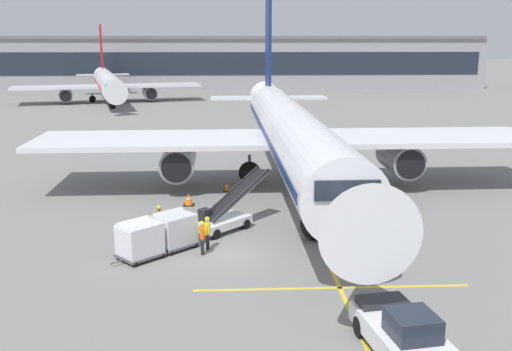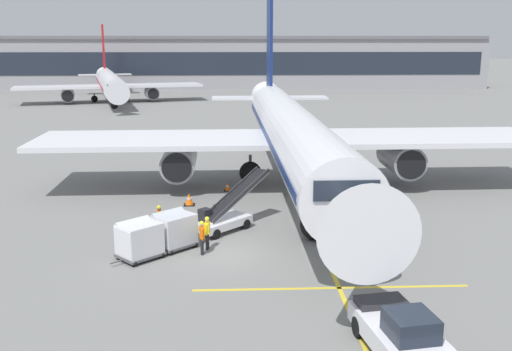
{
  "view_description": "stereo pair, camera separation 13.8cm",
  "coord_description": "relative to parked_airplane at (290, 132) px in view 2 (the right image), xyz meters",
  "views": [
    {
      "loc": [
        0.24,
        -27.59,
        10.48
      ],
      "look_at": [
        1.68,
        3.08,
        3.31
      ],
      "focal_mm": 40.89,
      "sensor_mm": 36.0,
      "label": 1
    },
    {
      "loc": [
        0.38,
        -27.59,
        10.48
      ],
      "look_at": [
        1.68,
        3.08,
        3.31
      ],
      "focal_mm": 40.89,
      "sensor_mm": 36.0,
      "label": 2
    }
  ],
  "objects": [
    {
      "name": "parked_airplane",
      "position": [
        0.0,
        0.0,
        0.0
      ],
      "size": [
        36.39,
        46.53,
        15.81
      ],
      "color": "white",
      "rests_on": "ground"
    },
    {
      "name": "terminal_building",
      "position": [
        -10.68,
        91.96,
        1.61
      ],
      "size": [
        123.99,
        16.79,
        11.26
      ],
      "color": "#939399",
      "rests_on": "ground"
    },
    {
      "name": "ground_plane",
      "position": [
        -4.61,
        -13.77,
        -3.97
      ],
      "size": [
        600.0,
        600.0,
        0.0
      ],
      "primitive_type": "plane",
      "color": "slate"
    },
    {
      "name": "ground_crew_by_carts",
      "position": [
        -8.21,
        -10.86,
        -2.97
      ],
      "size": [
        0.32,
        0.56,
        1.74
      ],
      "color": "#514C42",
      "rests_on": "ground"
    },
    {
      "name": "apron_guidance_line_lead_in",
      "position": [
        0.36,
        -0.84,
        -3.96
      ],
      "size": [
        0.2,
        110.0,
        0.01
      ],
      "color": "yellow",
      "rests_on": "ground"
    },
    {
      "name": "belt_loader",
      "position": [
        -4.66,
        -9.94,
        -3.09
      ],
      "size": [
        4.59,
        4.63,
        3.11
      ],
      "color": "silver",
      "rests_on": "ground"
    },
    {
      "name": "baggage_cart_second",
      "position": [
        -8.81,
        -14.19,
        -2.97
      ],
      "size": [
        2.55,
        2.53,
        1.91
      ],
      "color": "#515156",
      "rests_on": "ground"
    },
    {
      "name": "safety_cone_wingtip",
      "position": [
        -7.03,
        -4.8,
        -3.59
      ],
      "size": [
        0.7,
        0.7,
        0.79
      ],
      "color": "black",
      "rests_on": "ground"
    },
    {
      "name": "pushback_tug",
      "position": [
        1.42,
        -23.6,
        -3.14
      ],
      "size": [
        2.75,
        4.67,
        1.83
      ],
      "color": "silver",
      "rests_on": "ground"
    },
    {
      "name": "baggage_cart_lead",
      "position": [
        -7.25,
        -12.74,
        -2.97
      ],
      "size": [
        2.55,
        2.53,
        1.91
      ],
      "color": "#515156",
      "rests_on": "ground"
    },
    {
      "name": "apron_guidance_line_stop_bar",
      "position": [
        0.01,
        -18.09,
        -3.96
      ],
      "size": [
        12.0,
        0.2,
        0.01
      ],
      "color": "yellow",
      "rests_on": "ground"
    },
    {
      "name": "safety_cone_engine_keepout",
      "position": [
        -4.57,
        -1.22,
        -3.68
      ],
      "size": [
        0.53,
        0.53,
        0.6
      ],
      "color": "black",
      "rests_on": "ground"
    },
    {
      "name": "ground_crew_by_loader",
      "position": [
        -5.76,
        -13.78,
        -2.97
      ],
      "size": [
        0.3,
        0.56,
        1.74
      ],
      "color": "black",
      "rests_on": "ground"
    },
    {
      "name": "ground_crew_marshaller",
      "position": [
        -5.52,
        -13.05,
        -2.97
      ],
      "size": [
        0.31,
        0.56,
        1.74
      ],
      "color": "black",
      "rests_on": "ground"
    },
    {
      "name": "distant_airplane",
      "position": [
        -24.93,
        59.85,
        -0.77
      ],
      "size": [
        31.62,
        39.93,
        13.34
      ],
      "color": "white",
      "rests_on": "ground"
    }
  ]
}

